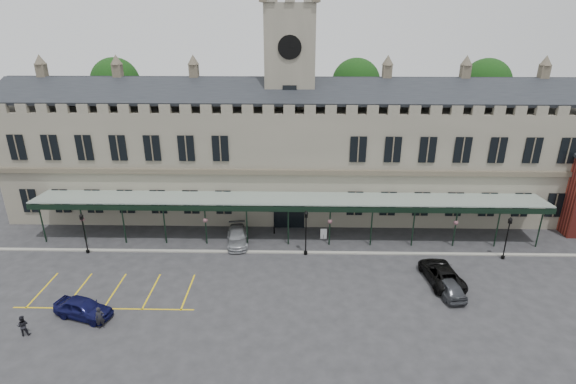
{
  "coord_description": "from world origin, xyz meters",
  "views": [
    {
      "loc": [
        0.81,
        -31.68,
        21.19
      ],
      "look_at": [
        0.0,
        6.0,
        6.0
      ],
      "focal_mm": 28.0,
      "sensor_mm": 36.0,
      "label": 1
    }
  ],
  "objects_px": {
    "clock_tower": "(290,94)",
    "person_a": "(100,318)",
    "car_left_a": "(83,308)",
    "car_right_a": "(448,286)",
    "lamp_post_left": "(84,230)",
    "traffic_cone": "(437,286)",
    "lamp_post_right": "(507,234)",
    "sign_board": "(324,234)",
    "car_taxi": "(237,237)",
    "person_b": "(23,326)",
    "station_building": "(290,155)",
    "lamp_post_mid": "(306,229)",
    "car_van": "(441,273)"
  },
  "relations": [
    {
      "from": "car_taxi",
      "to": "person_b",
      "type": "xyz_separation_m",
      "value": [
        -13.3,
        -13.8,
        0.1
      ]
    },
    {
      "from": "lamp_post_left",
      "to": "car_left_a",
      "type": "bearing_deg",
      "value": -67.54
    },
    {
      "from": "lamp_post_right",
      "to": "car_taxi",
      "type": "height_order",
      "value": "lamp_post_right"
    },
    {
      "from": "clock_tower",
      "to": "person_a",
      "type": "height_order",
      "value": "clock_tower"
    },
    {
      "from": "car_left_a",
      "to": "car_right_a",
      "type": "height_order",
      "value": "car_left_a"
    },
    {
      "from": "lamp_post_left",
      "to": "car_taxi",
      "type": "bearing_deg",
      "value": 8.93
    },
    {
      "from": "car_van",
      "to": "person_b",
      "type": "distance_m",
      "value": 32.19
    },
    {
      "from": "sign_board",
      "to": "car_left_a",
      "type": "relative_size",
      "value": 0.25
    },
    {
      "from": "traffic_cone",
      "to": "car_right_a",
      "type": "xyz_separation_m",
      "value": [
        0.7,
        -0.57,
        0.36
      ]
    },
    {
      "from": "lamp_post_right",
      "to": "person_b",
      "type": "height_order",
      "value": "lamp_post_right"
    },
    {
      "from": "station_building",
      "to": "lamp_post_mid",
      "type": "distance_m",
      "value": 11.42
    },
    {
      "from": "clock_tower",
      "to": "lamp_post_left",
      "type": "relative_size",
      "value": 6.04
    },
    {
      "from": "traffic_cone",
      "to": "car_van",
      "type": "distance_m",
      "value": 1.54
    },
    {
      "from": "car_van",
      "to": "person_b",
      "type": "relative_size",
      "value": 3.4
    },
    {
      "from": "lamp_post_left",
      "to": "car_taxi",
      "type": "distance_m",
      "value": 14.2
    },
    {
      "from": "lamp_post_mid",
      "to": "lamp_post_right",
      "type": "height_order",
      "value": "lamp_post_mid"
    },
    {
      "from": "clock_tower",
      "to": "person_a",
      "type": "distance_m",
      "value": 28.14
    },
    {
      "from": "lamp_post_left",
      "to": "lamp_post_right",
      "type": "bearing_deg",
      "value": -0.41
    },
    {
      "from": "person_a",
      "to": "clock_tower",
      "type": "bearing_deg",
      "value": 34.76
    },
    {
      "from": "station_building",
      "to": "person_b",
      "type": "bearing_deg",
      "value": -129.26
    },
    {
      "from": "car_left_a",
      "to": "car_taxi",
      "type": "distance_m",
      "value": 15.37
    },
    {
      "from": "lamp_post_left",
      "to": "car_right_a",
      "type": "relative_size",
      "value": 1.0
    },
    {
      "from": "lamp_post_left",
      "to": "person_b",
      "type": "relative_size",
      "value": 2.6
    },
    {
      "from": "person_a",
      "to": "person_b",
      "type": "xyz_separation_m",
      "value": [
        -5.1,
        -0.86,
        -0.07
      ]
    },
    {
      "from": "clock_tower",
      "to": "lamp_post_mid",
      "type": "bearing_deg",
      "value": -81.17
    },
    {
      "from": "lamp_post_mid",
      "to": "car_van",
      "type": "xyz_separation_m",
      "value": [
        11.33,
        -4.24,
        -1.94
      ]
    },
    {
      "from": "person_a",
      "to": "station_building",
      "type": "bearing_deg",
      "value": 34.66
    },
    {
      "from": "car_left_a",
      "to": "lamp_post_right",
      "type": "bearing_deg",
      "value": -58.25
    },
    {
      "from": "station_building",
      "to": "lamp_post_mid",
      "type": "relative_size",
      "value": 13.24
    },
    {
      "from": "station_building",
      "to": "car_van",
      "type": "bearing_deg",
      "value": -48.86
    },
    {
      "from": "car_right_a",
      "to": "person_b",
      "type": "distance_m",
      "value": 31.8
    },
    {
      "from": "person_a",
      "to": "sign_board",
      "type": "bearing_deg",
      "value": 16.23
    },
    {
      "from": "lamp_post_mid",
      "to": "person_a",
      "type": "xyz_separation_m",
      "value": [
        -14.87,
        -10.89,
        -1.83
      ]
    },
    {
      "from": "traffic_cone",
      "to": "person_a",
      "type": "xyz_separation_m",
      "value": [
        -25.5,
        -5.35,
        0.51
      ]
    },
    {
      "from": "lamp_post_left",
      "to": "car_right_a",
      "type": "xyz_separation_m",
      "value": [
        31.92,
        -5.98,
        -1.74
      ]
    },
    {
      "from": "lamp_post_left",
      "to": "person_a",
      "type": "relative_size",
      "value": 2.4
    },
    {
      "from": "clock_tower",
      "to": "car_van",
      "type": "xyz_separation_m",
      "value": [
        13.0,
        -14.97,
        -12.36
      ]
    },
    {
      "from": "lamp_post_right",
      "to": "car_van",
      "type": "height_order",
      "value": "lamp_post_right"
    },
    {
      "from": "car_taxi",
      "to": "sign_board",
      "type": "bearing_deg",
      "value": -0.52
    },
    {
      "from": "lamp_post_right",
      "to": "sign_board",
      "type": "bearing_deg",
      "value": 167.64
    },
    {
      "from": "clock_tower",
      "to": "car_taxi",
      "type": "distance_m",
      "value": 15.96
    },
    {
      "from": "station_building",
      "to": "car_left_a",
      "type": "bearing_deg",
      "value": -126.5
    },
    {
      "from": "lamp_post_left",
      "to": "car_van",
      "type": "xyz_separation_m",
      "value": [
        31.92,
        -4.1,
        -1.69
      ]
    },
    {
      "from": "clock_tower",
      "to": "lamp_post_right",
      "type": "height_order",
      "value": "clock_tower"
    },
    {
      "from": "car_van",
      "to": "traffic_cone",
      "type": "bearing_deg",
      "value": 55.01
    },
    {
      "from": "car_taxi",
      "to": "person_a",
      "type": "relative_size",
      "value": 2.78
    },
    {
      "from": "car_left_a",
      "to": "clock_tower",
      "type": "bearing_deg",
      "value": -19.43
    },
    {
      "from": "station_building",
      "to": "car_right_a",
      "type": "xyz_separation_m",
      "value": [
        13.0,
        -16.76,
        -5.77
      ]
    },
    {
      "from": "sign_board",
      "to": "car_right_a",
      "type": "relative_size",
      "value": 0.27
    },
    {
      "from": "lamp_post_right",
      "to": "car_left_a",
      "type": "height_order",
      "value": "lamp_post_right"
    }
  ]
}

